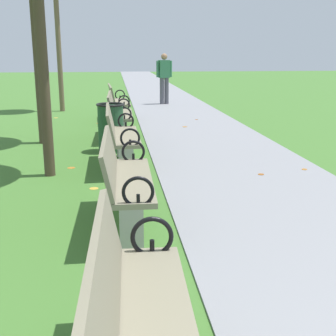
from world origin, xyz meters
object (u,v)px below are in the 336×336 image
at_px(park_bench_2, 136,325).
at_px(park_bench_4, 120,136).
at_px(park_bench_5, 118,114).
at_px(trash_bin, 111,127).
at_px(pedestrian_walking, 164,76).
at_px(park_bench_3, 124,179).
at_px(park_bench_6, 117,102).

xyz_separation_m(park_bench_2, park_bench_4, (-0.00, 4.81, 0.00)).
xyz_separation_m(park_bench_2, park_bench_5, (-0.00, 7.17, 0.00)).
bearing_deg(trash_bin, pedestrian_walking, 76.30).
xyz_separation_m(park_bench_3, park_bench_6, (0.00, 6.99, 0.00)).
height_order(park_bench_3, trash_bin, park_bench_3).
relative_size(park_bench_5, park_bench_6, 0.99).
height_order(park_bench_2, pedestrian_walking, pedestrian_walking).
bearing_deg(park_bench_2, trash_bin, 91.42).
height_order(park_bench_4, trash_bin, park_bench_4).
distance_m(park_bench_4, park_bench_6, 4.63).
bearing_deg(park_bench_6, park_bench_5, -90.00).
bearing_deg(park_bench_2, park_bench_6, 90.00).
bearing_deg(park_bench_6, park_bench_4, -90.00).
bearing_deg(pedestrian_walking, park_bench_4, -100.84).
xyz_separation_m(park_bench_2, park_bench_3, (-0.00, 2.45, 0.00)).
distance_m(park_bench_2, park_bench_5, 7.17).
distance_m(park_bench_4, park_bench_5, 2.37).
relative_size(park_bench_4, pedestrian_walking, 0.99).
bearing_deg(park_bench_5, park_bench_6, 90.00).
relative_size(park_bench_5, trash_bin, 1.91).
xyz_separation_m(park_bench_2, park_bench_6, (0.00, 9.43, 0.00)).
relative_size(park_bench_4, trash_bin, 1.91).
xyz_separation_m(park_bench_5, park_bench_6, (0.00, 2.26, 0.00)).
distance_m(park_bench_6, pedestrian_walking, 3.89).
bearing_deg(park_bench_3, park_bench_6, 90.00).
xyz_separation_m(park_bench_5, pedestrian_walking, (1.56, 5.79, 0.44)).
relative_size(park_bench_3, trash_bin, 1.91).
bearing_deg(park_bench_6, pedestrian_walking, 66.15).
relative_size(park_bench_2, pedestrian_walking, 1.00).
bearing_deg(pedestrian_walking, park_bench_3, -98.45).
xyz_separation_m(park_bench_3, park_bench_5, (-0.00, 4.73, 0.00)).
height_order(park_bench_3, park_bench_6, same).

